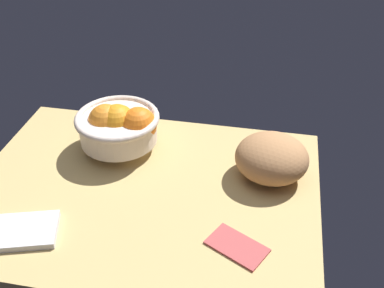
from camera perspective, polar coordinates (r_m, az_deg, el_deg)
The scene contains 5 objects.
ground_plane at distance 101.77cm, azimuth -6.03°, elevation -6.26°, with size 75.41×56.50×3.00cm, color tan.
fruit_bowl at distance 109.62cm, azimuth -9.07°, elevation 2.29°, with size 19.87×19.87×11.84cm.
bread_loaf at distance 102.23cm, azimuth 9.86°, elevation -1.72°, with size 16.19×15.46×9.98cm, color #B57E4F.
napkin_folded at distance 95.98cm, azimuth -20.06°, elevation -10.12°, with size 12.42×9.26×1.37cm, color silver.
napkin_spare at distance 88.57cm, azimuth 5.61°, elevation -12.42°, with size 11.12×6.38×0.91cm, color #B84C4C.
Camera 1 is at (-24.89, 71.99, 65.98)cm, focal length 42.99 mm.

